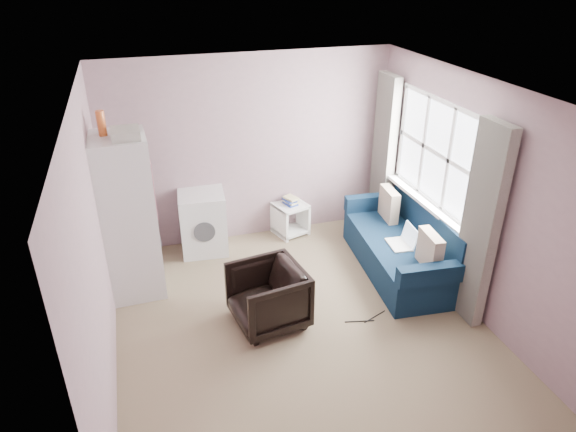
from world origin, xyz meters
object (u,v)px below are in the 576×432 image
Objects in this scene: armchair at (268,294)px; washing_machine at (203,220)px; sofa at (406,247)px; side_table at (290,216)px; fridge at (126,217)px.

armchair is 0.89× the size of washing_machine.
sofa is at bearing 96.59° from armchair.
armchair is 1.31× the size of side_table.
armchair is 1.79m from washing_machine.
washing_machine is at bearing 34.91° from fridge.
fridge is at bearing -137.06° from armchair.
fridge reaches higher than sofa.
side_table is (0.82, 1.82, -0.10)m from armchair.
sofa is at bearing -22.43° from washing_machine.
fridge is 2.60× the size of washing_machine.
armchair is at bearing -40.04° from fridge.
side_table is 0.28× the size of sofa.
armchair is 0.34× the size of fridge.
washing_machine is 2.62m from sofa.
sofa is at bearing -11.04° from fridge.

